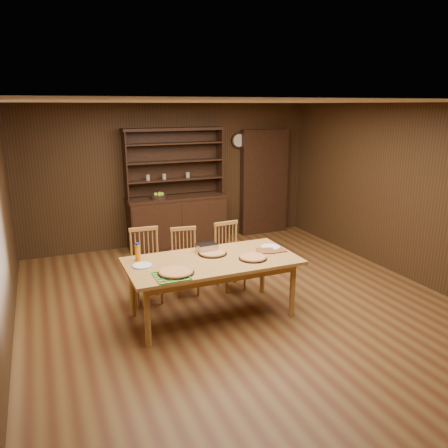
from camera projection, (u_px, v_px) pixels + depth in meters
name	position (u px, v px, depth m)	size (l,w,h in m)	color
floor	(240.00, 304.00, 5.82)	(6.00, 6.00, 0.00)	brown
room_shell	(241.00, 187.00, 5.41)	(6.00, 6.00, 6.00)	white
china_hutch	(177.00, 215.00, 8.11)	(1.84, 0.52, 2.17)	#321C10
doorway	(264.00, 182.00, 8.84)	(1.00, 0.18, 2.10)	#321C10
wall_clock	(239.00, 140.00, 8.46)	(0.30, 0.05, 0.30)	#321C10
dining_table	(212.00, 265.00, 5.32)	(2.07, 1.04, 0.75)	#C58D44
chair_left	(146.00, 263.00, 5.84)	(0.44, 0.42, 0.99)	#AE7E3B
chair_center	(185.00, 259.00, 6.10)	(0.43, 0.41, 0.92)	#AE7E3B
chair_right	(229.00, 253.00, 6.27)	(0.42, 0.40, 0.96)	#AE7E3B
pizza_left	(176.00, 272.00, 4.86)	(0.41, 0.41, 0.04)	black
pizza_right	(253.00, 257.00, 5.32)	(0.35, 0.35, 0.04)	black
pizza_center	(212.00, 253.00, 5.49)	(0.37, 0.37, 0.04)	black
cooling_rack	(171.00, 276.00, 4.77)	(0.35, 0.35, 0.02)	#0C9C22
plate_left	(143.00, 265.00, 5.08)	(0.24, 0.24, 0.02)	white
plate_right	(270.00, 247.00, 5.74)	(0.26, 0.26, 0.02)	white
foil_dish	(207.00, 248.00, 5.58)	(0.25, 0.18, 0.10)	silver
juice_bottle	(138.00, 252.00, 5.24)	(0.06, 0.06, 0.22)	orange
pot_holder_a	(277.00, 250.00, 5.62)	(0.20, 0.20, 0.01)	red
pot_holder_b	(266.00, 251.00, 5.59)	(0.22, 0.22, 0.02)	red
fruit_bowl	(159.00, 196.00, 7.81)	(0.29, 0.29, 0.12)	black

